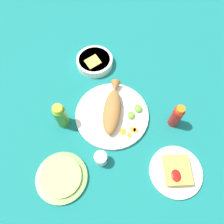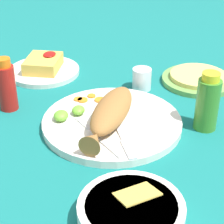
# 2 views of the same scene
# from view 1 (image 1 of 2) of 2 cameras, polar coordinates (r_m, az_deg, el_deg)

# --- Properties ---
(ground_plane) EXTENTS (4.00, 4.00, 0.00)m
(ground_plane) POSITION_cam_1_polar(r_m,az_deg,el_deg) (0.99, 0.00, -0.99)
(ground_plane) COLOR #146B66
(main_plate) EXTENTS (0.33, 0.33, 0.02)m
(main_plate) POSITION_cam_1_polar(r_m,az_deg,el_deg) (0.99, 0.00, -0.76)
(main_plate) COLOR silver
(main_plate) RESTS_ON ground_plane
(fried_fish) EXTENTS (0.27, 0.11, 0.05)m
(fried_fish) POSITION_cam_1_polar(r_m,az_deg,el_deg) (0.96, 0.10, 0.94)
(fried_fish) COLOR #996633
(fried_fish) RESTS_ON main_plate
(fork_near) EXTENTS (0.18, 0.08, 0.00)m
(fork_near) POSITION_cam_1_polar(r_m,az_deg,el_deg) (1.01, -2.15, 3.32)
(fork_near) COLOR silver
(fork_near) RESTS_ON main_plate
(fork_far) EXTENTS (0.15, 0.13, 0.00)m
(fork_far) POSITION_cam_1_polar(r_m,az_deg,el_deg) (1.02, 0.42, 3.89)
(fork_far) COLOR silver
(fork_far) RESTS_ON main_plate
(carrot_slice_near) EXTENTS (0.03, 0.03, 0.00)m
(carrot_slice_near) POSITION_cam_1_polar(r_m,az_deg,el_deg) (0.94, 2.85, -5.11)
(carrot_slice_near) COLOR orange
(carrot_slice_near) RESTS_ON main_plate
(carrot_slice_mid) EXTENTS (0.03, 0.03, 0.00)m
(carrot_slice_mid) POSITION_cam_1_polar(r_m,az_deg,el_deg) (0.95, 5.49, -4.59)
(carrot_slice_mid) COLOR orange
(carrot_slice_mid) RESTS_ON main_plate
(carrot_slice_far) EXTENTS (0.02, 0.02, 0.00)m
(carrot_slice_far) POSITION_cam_1_polar(r_m,az_deg,el_deg) (0.94, 4.51, -6.07)
(carrot_slice_far) COLOR orange
(carrot_slice_far) RESTS_ON main_plate
(carrot_slice_extra) EXTENTS (0.02, 0.02, 0.00)m
(carrot_slice_extra) POSITION_cam_1_polar(r_m,az_deg,el_deg) (0.95, 6.24, -4.72)
(carrot_slice_extra) COLOR orange
(carrot_slice_extra) RESTS_ON main_plate
(lime_wedge_main) EXTENTS (0.04, 0.03, 0.02)m
(lime_wedge_main) POSITION_cam_1_polar(r_m,az_deg,el_deg) (0.97, 4.98, -0.81)
(lime_wedge_main) COLOR #6BB233
(lime_wedge_main) RESTS_ON main_plate
(lime_wedge_side) EXTENTS (0.04, 0.03, 0.02)m
(lime_wedge_side) POSITION_cam_1_polar(r_m,az_deg,el_deg) (0.99, 6.83, 0.98)
(lime_wedge_side) COLOR #6BB233
(lime_wedge_side) RESTS_ON main_plate
(hot_sauce_bottle_red) EXTENTS (0.05, 0.05, 0.14)m
(hot_sauce_bottle_red) POSITION_cam_1_polar(r_m,az_deg,el_deg) (0.96, 16.44, -1.10)
(hot_sauce_bottle_red) COLOR #B21914
(hot_sauce_bottle_red) RESTS_ON ground_plane
(hot_sauce_bottle_green) EXTENTS (0.05, 0.05, 0.14)m
(hot_sauce_bottle_green) POSITION_cam_1_polar(r_m,az_deg,el_deg) (0.95, -13.19, -1.01)
(hot_sauce_bottle_green) COLOR #3D8428
(hot_sauce_bottle_green) RESTS_ON ground_plane
(salt_cup) EXTENTS (0.05, 0.05, 0.06)m
(salt_cup) POSITION_cam_1_polar(r_m,az_deg,el_deg) (0.90, -2.94, -12.11)
(salt_cup) COLOR silver
(salt_cup) RESTS_ON ground_plane
(side_plate_fries) EXTENTS (0.21, 0.21, 0.01)m
(side_plate_fries) POSITION_cam_1_polar(r_m,az_deg,el_deg) (0.94, 16.28, -14.73)
(side_plate_fries) COLOR silver
(side_plate_fries) RESTS_ON ground_plane
(fries_pile) EXTENTS (0.12, 0.10, 0.04)m
(fries_pile) POSITION_cam_1_polar(r_m,az_deg,el_deg) (0.92, 16.67, -14.43)
(fries_pile) COLOR gold
(fries_pile) RESTS_ON side_plate_fries
(guacamole_bowl) EXTENTS (0.18, 0.18, 0.05)m
(guacamole_bowl) POSITION_cam_1_polar(r_m,az_deg,el_deg) (1.14, -4.57, 13.08)
(guacamole_bowl) COLOR white
(guacamole_bowl) RESTS_ON ground_plane
(tortilla_plate) EXTENTS (0.21, 0.21, 0.01)m
(tortilla_plate) POSITION_cam_1_polar(r_m,az_deg,el_deg) (0.92, -12.96, -16.33)
(tortilla_plate) COLOR #6B9E4C
(tortilla_plate) RESTS_ON ground_plane
(tortilla_stack) EXTENTS (0.16, 0.16, 0.01)m
(tortilla_stack) POSITION_cam_1_polar(r_m,az_deg,el_deg) (0.91, -13.13, -16.18)
(tortilla_stack) COLOR #E0C666
(tortilla_stack) RESTS_ON tortilla_plate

